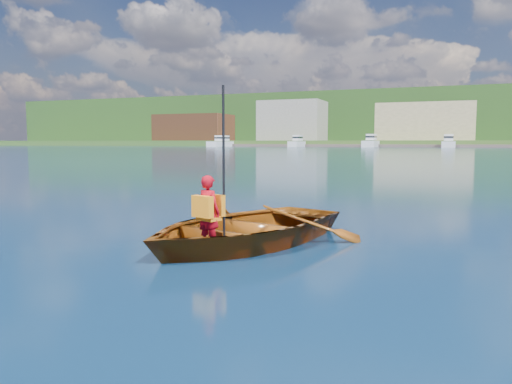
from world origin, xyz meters
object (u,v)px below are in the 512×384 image
at_px(dock, 457,146).
at_px(rowboat, 243,228).
at_px(marina_yachts, 441,143).
at_px(child_paddler, 209,210).

bearing_deg(dock, rowboat, -91.94).
bearing_deg(dock, marina_yachts, -132.92).
relative_size(rowboat, child_paddler, 2.03).
xyz_separation_m(rowboat, dock, (5.05, 148.82, 0.15)).
height_order(rowboat, marina_yachts, marina_yachts).
xyz_separation_m(dock, marina_yachts, (-4.34, -4.67, 0.95)).
distance_m(rowboat, marina_yachts, 144.15).
bearing_deg(rowboat, marina_yachts, 89.72).
relative_size(rowboat, marina_yachts, 0.03).
bearing_deg(rowboat, dock, 88.06).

